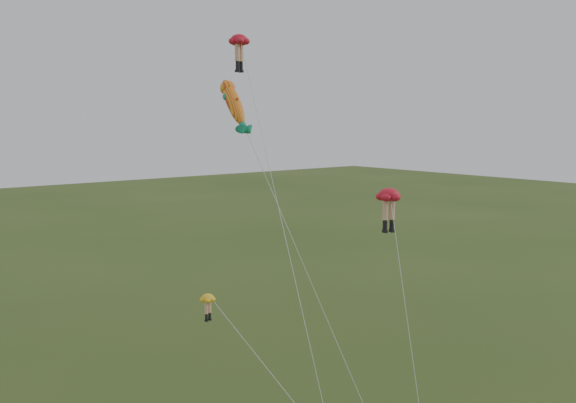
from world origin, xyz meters
TOP-DOWN VIEW (x-y plane):
  - legs_kite_red_high at (2.13, 12.95)m, footprint 4.54×14.39m
  - legs_kite_red_mid at (7.34, 4.31)m, footprint 5.15×7.66m
  - legs_kite_yellow at (-6.00, 3.44)m, footprint 5.08×6.60m
  - fish_kite at (-2.37, 7.16)m, footprint 4.58×9.52m

SIDE VIEW (x-z plane):
  - legs_kite_yellow at x=-6.00m, z-range 3.52..12.43m
  - legs_kite_red_mid at x=7.34m, z-range 5.85..19.06m
  - fish_kite at x=-2.37m, z-range 8.33..28.29m
  - legs_kite_red_high at x=2.13m, z-range 10.60..33.69m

